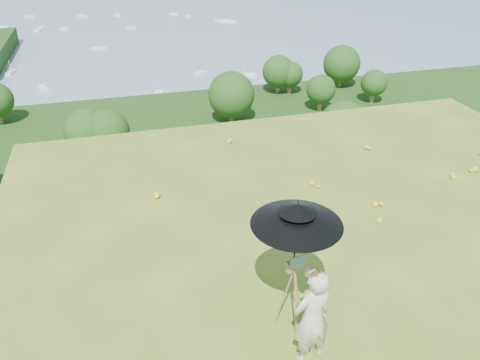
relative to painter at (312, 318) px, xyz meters
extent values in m
plane|color=#497020|center=(1.97, 1.77, -0.78)|extent=(14.00, 14.00, 0.00)
cube|color=#1B3B10|center=(1.97, 36.77, -29.78)|extent=(140.00, 56.00, 22.00)
cube|color=#666352|center=(1.97, 76.77, -36.78)|extent=(170.00, 28.00, 8.00)
plane|color=#778EAA|center=(1.97, 241.77, -34.78)|extent=(700.00, 700.00, 0.00)
imported|color=beige|center=(0.00, 0.00, 0.00)|extent=(0.63, 0.47, 1.57)
camera|label=1|loc=(-2.15, -4.12, 4.70)|focal=35.00mm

